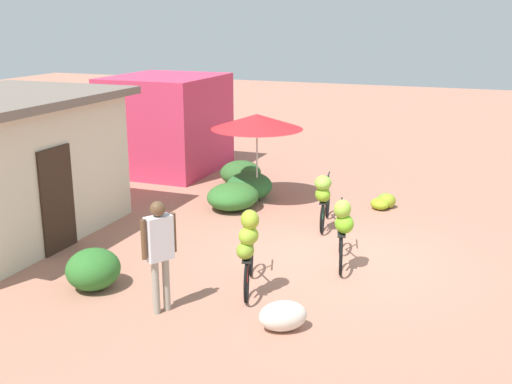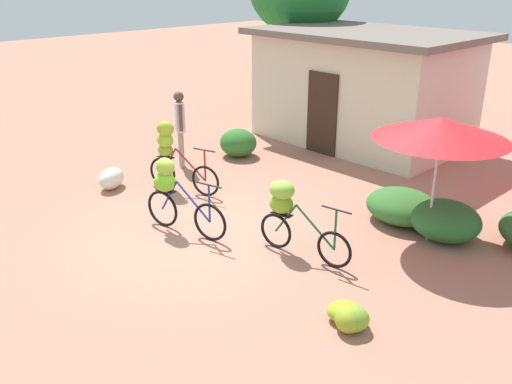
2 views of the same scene
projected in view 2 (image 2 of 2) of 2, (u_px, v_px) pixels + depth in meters
name	position (u px, v px, depth m)	size (l,w,h in m)	color
ground_plane	(201.00, 233.00, 9.68)	(60.00, 60.00, 0.00)	#AC725D
building_low	(363.00, 87.00, 14.34)	(5.53, 3.66, 2.86)	beige
hedge_bush_front_left	(238.00, 143.00, 13.54)	(0.91, 0.88, 0.67)	#2F6E2A
hedge_bush_front_right	(402.00, 206.00, 10.03)	(1.34, 1.17, 0.60)	#32702E
hedge_bush_mid	(445.00, 220.00, 9.39)	(1.19, 1.11, 0.66)	#28672F
market_umbrella	(441.00, 129.00, 8.71)	(2.16, 2.16, 2.13)	beige
bicycle_leftmost	(171.00, 151.00, 11.30)	(1.65, 0.66, 1.45)	black
bicycle_near_pile	(173.00, 190.00, 9.53)	(1.68, 0.60, 1.30)	black
bicycle_center_loaded	(289.00, 210.00, 8.80)	(1.68, 0.44, 1.19)	black
banana_pile_on_ground	(349.00, 317.00, 7.10)	(0.79, 0.71, 0.34)	#7CA42F
produce_sack	(111.00, 178.00, 11.58)	(0.70, 0.44, 0.44)	silver
person_vendor	(180.00, 121.00, 12.55)	(0.51, 0.38, 1.75)	gray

